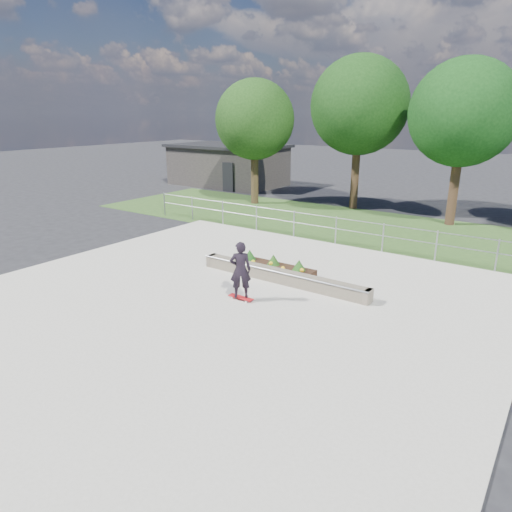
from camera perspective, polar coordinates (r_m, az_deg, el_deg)
The scene contains 11 objects.
ground at distance 13.23m, azimuth -4.48°, elevation -6.00°, with size 120.00×120.00×0.00m, color black.
grass_verge at distance 22.37m, azimuth 13.76°, elevation 3.41°, with size 30.00×8.00×0.02m, color #29461C.
concrete_slab at distance 13.21m, azimuth -4.48°, elevation -5.88°, with size 15.00×15.00×0.06m, color #A7A294.
fence at distance 19.05m, azimuth 9.97°, elevation 3.59°, with size 20.06×0.06×1.20m.
building at distance 35.13m, azimuth -3.50°, elevation 11.34°, with size 8.40×5.40×3.00m.
tree_far_left at distance 27.33m, azimuth -0.17°, elevation 16.64°, with size 4.55×4.55×7.15m.
tree_mid_left at distance 26.39m, azimuth 12.81°, elevation 17.84°, with size 5.25×5.25×8.25m.
tree_mid_right at distance 23.78m, azimuth 24.52°, elevation 15.93°, with size 4.90×4.90×7.70m.
grind_ledge at distance 14.59m, azimuth 3.18°, elevation -2.56°, with size 6.00×0.44×0.43m.
planter_bed at distance 15.42m, azimuth 1.77°, elevation -1.50°, with size 3.00×1.20×0.61m.
skateboarder at distance 13.01m, azimuth -1.96°, elevation -1.77°, with size 0.80×0.68×1.75m.
Camera 1 is at (7.81, -9.29, 5.26)m, focal length 32.00 mm.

